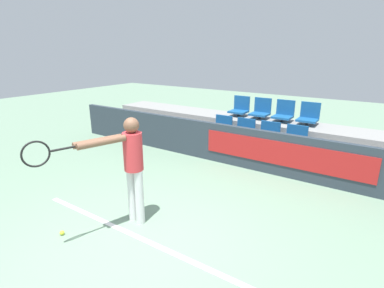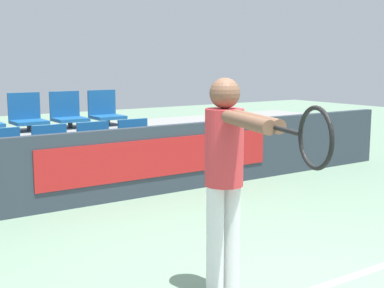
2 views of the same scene
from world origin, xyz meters
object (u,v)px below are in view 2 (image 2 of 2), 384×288
Objects in this scene: stadium_chair_1 at (53,151)px; stadium_chair_2 at (97,147)px; stadium_chair_6 at (68,113)px; stadium_chair_5 at (27,116)px; tennis_player at (228,168)px; stadium_chair_7 at (105,111)px; stadium_chair_3 at (137,143)px; stadium_chair_0 at (5,156)px.

stadium_chair_1 is 1.00× the size of stadium_chair_2.
stadium_chair_5 is at bearing 180.00° from stadium_chair_6.
stadium_chair_5 is at bearing 105.82° from tennis_player.
stadium_chair_2 is 3.89m from tennis_player.
tennis_player reaches higher than stadium_chair_6.
stadium_chair_5 and stadium_chair_7 have the same top height.
stadium_chair_3 is at bearing 0.00° from stadium_chair_1.
stadium_chair_0 is at bearing 114.90° from tennis_player.
stadium_chair_5 is 4.85m from tennis_player.
stadium_chair_0 is at bearing -150.87° from stadium_chair_7.
stadium_chair_7 is 0.33× the size of tennis_player.
stadium_chair_7 is (0.62, 1.04, 0.37)m from stadium_chair_2.
stadium_chair_0 is 3.86m from tennis_player.
stadium_chair_5 is at bearing 90.00° from stadium_chair_1.
stadium_chair_6 is (1.25, 1.04, 0.37)m from stadium_chair_0.
stadium_chair_0 is 0.33× the size of tennis_player.
stadium_chair_1 is at bearing -120.88° from stadium_chair_6.
stadium_chair_6 reaches higher than stadium_chair_1.
stadium_chair_0 is 1.25m from stadium_chair_2.
stadium_chair_6 is 1.00× the size of stadium_chair_7.
stadium_chair_7 is at bearing 91.46° from tennis_player.
stadium_chair_1 is 1.11m from stadium_chair_5.
stadium_chair_2 is 1.00× the size of stadium_chair_3.
stadium_chair_5 is (-1.25, 1.04, 0.37)m from stadium_chair_3.
stadium_chair_3 is 1.11m from stadium_chair_7.
stadium_chair_7 is at bearing 29.13° from stadium_chair_0.
stadium_chair_3 is 1.00× the size of stadium_chair_5.
stadium_chair_1 and stadium_chair_3 have the same top height.
stadium_chair_2 is at bearing -90.00° from stadium_chair_6.
stadium_chair_0 is 2.17m from stadium_chair_7.
stadium_chair_1 is 1.25m from stadium_chair_3.
stadium_chair_6 reaches higher than stadium_chair_2.
stadium_chair_5 is 0.33× the size of tennis_player.
stadium_chair_7 is (1.25, 1.04, 0.37)m from stadium_chair_1.
tennis_player is (0.55, -3.80, 0.41)m from stadium_chair_0.
stadium_chair_3 is at bearing -59.12° from stadium_chair_6.
stadium_chair_6 is 4.90m from tennis_player.
stadium_chair_2 is 1.27m from stadium_chair_5.
stadium_chair_3 is 1.27m from stadium_chair_6.
stadium_chair_2 is 1.27m from stadium_chair_7.
stadium_chair_2 is 1.00× the size of stadium_chair_7.
stadium_chair_3 is at bearing -39.89° from stadium_chair_5.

